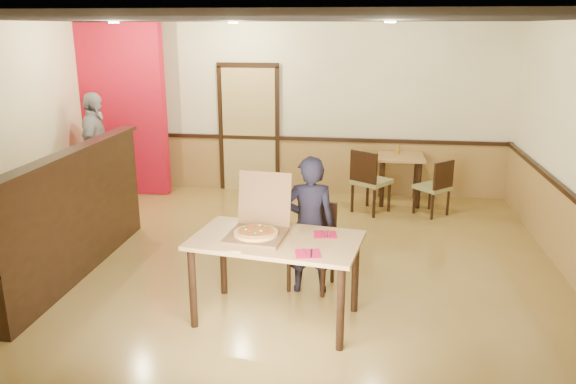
# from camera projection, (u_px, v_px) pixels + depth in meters

# --- Properties ---
(floor) EXTENTS (7.00, 7.00, 0.00)m
(floor) POSITION_uv_depth(u_px,v_px,m) (258.00, 275.00, 6.40)
(floor) COLOR #A68540
(floor) RESTS_ON ground
(ceiling) EXTENTS (7.00, 7.00, 0.00)m
(ceiling) POSITION_uv_depth(u_px,v_px,m) (254.00, 19.00, 5.60)
(ceiling) COLOR black
(ceiling) RESTS_ON wall_back
(wall_back) EXTENTS (7.00, 0.00, 7.00)m
(wall_back) POSITION_uv_depth(u_px,v_px,m) (296.00, 109.00, 9.33)
(wall_back) COLOR #FAF3C3
(wall_back) RESTS_ON floor
(wainscot_back) EXTENTS (7.00, 0.04, 0.90)m
(wainscot_back) POSITION_uv_depth(u_px,v_px,m) (296.00, 165.00, 9.57)
(wainscot_back) COLOR olive
(wainscot_back) RESTS_ON floor
(chair_rail_back) EXTENTS (7.00, 0.06, 0.06)m
(chair_rail_back) POSITION_uv_depth(u_px,v_px,m) (296.00, 138.00, 9.41)
(chair_rail_back) COLOR black
(chair_rail_back) RESTS_ON wall_back
(back_door) EXTENTS (0.90, 0.06, 2.10)m
(back_door) POSITION_uv_depth(u_px,v_px,m) (249.00, 130.00, 9.49)
(back_door) COLOR tan
(back_door) RESTS_ON wall_back
(booth_partition) EXTENTS (0.20, 3.10, 1.44)m
(booth_partition) POSITION_uv_depth(u_px,v_px,m) (78.00, 212.00, 6.27)
(booth_partition) COLOR black
(booth_partition) RESTS_ON floor
(red_accent_panel) EXTENTS (1.60, 0.20, 2.78)m
(red_accent_panel) POSITION_uv_depth(u_px,v_px,m) (118.00, 110.00, 9.24)
(red_accent_panel) COLOR #B80D23
(red_accent_panel) RESTS_ON floor
(spot_a) EXTENTS (0.14, 0.14, 0.02)m
(spot_a) POSITION_uv_depth(u_px,v_px,m) (114.00, 22.00, 7.62)
(spot_a) COLOR beige
(spot_a) RESTS_ON ceiling
(spot_b) EXTENTS (0.14, 0.14, 0.02)m
(spot_b) POSITION_uv_depth(u_px,v_px,m) (233.00, 23.00, 8.09)
(spot_b) COLOR beige
(spot_b) RESTS_ON ceiling
(spot_c) EXTENTS (0.14, 0.14, 0.02)m
(spot_c) POSITION_uv_depth(u_px,v_px,m) (390.00, 22.00, 6.85)
(spot_c) COLOR beige
(spot_c) RESTS_ON ceiling
(main_table) EXTENTS (1.67, 1.11, 0.83)m
(main_table) POSITION_uv_depth(u_px,v_px,m) (276.00, 249.00, 5.25)
(main_table) COLOR #B2854B
(main_table) RESTS_ON floor
(diner_chair) EXTENTS (0.54, 0.54, 0.92)m
(diner_chair) POSITION_uv_depth(u_px,v_px,m) (313.00, 241.00, 6.05)
(diner_chair) COLOR olive
(diner_chair) RESTS_ON floor
(side_chair_left) EXTENTS (0.67, 0.67, 0.98)m
(side_chair_left) POSITION_uv_depth(u_px,v_px,m) (369.00, 179.00, 8.40)
(side_chair_left) COLOR olive
(side_chair_left) RESTS_ON floor
(side_chair_right) EXTENTS (0.60, 0.60, 0.86)m
(side_chair_right) POSITION_uv_depth(u_px,v_px,m) (436.00, 185.00, 8.30)
(side_chair_right) COLOR olive
(side_chair_right) RESTS_ON floor
(side_table) EXTENTS (0.72, 0.72, 0.77)m
(side_table) POSITION_uv_depth(u_px,v_px,m) (400.00, 166.00, 8.90)
(side_table) COLOR #B2854B
(side_table) RESTS_ON floor
(diner) EXTENTS (0.58, 0.42, 1.48)m
(diner) POSITION_uv_depth(u_px,v_px,m) (310.00, 225.00, 5.84)
(diner) COLOR black
(diner) RESTS_ON floor
(passerby) EXTENTS (0.63, 1.11, 1.77)m
(passerby) POSITION_uv_depth(u_px,v_px,m) (96.00, 150.00, 8.73)
(passerby) COLOR gray
(passerby) RESTS_ON floor
(pizza_box) EXTENTS (0.58, 0.67, 0.55)m
(pizza_box) POSITION_uv_depth(u_px,v_px,m) (258.00, 229.00, 5.26)
(pizza_box) COLOR brown
(pizza_box) RESTS_ON main_table
(pizza) EXTENTS (0.49, 0.49, 0.03)m
(pizza) POSITION_uv_depth(u_px,v_px,m) (256.00, 233.00, 5.21)
(pizza) COLOR #F9B85A
(pizza) RESTS_ON pizza_box
(napkin_near) EXTENTS (0.26, 0.26, 0.01)m
(napkin_near) POSITION_uv_depth(u_px,v_px,m) (308.00, 254.00, 4.86)
(napkin_near) COLOR red
(napkin_near) RESTS_ON main_table
(napkin_far) EXTENTS (0.23, 0.23, 0.01)m
(napkin_far) POSITION_uv_depth(u_px,v_px,m) (325.00, 234.00, 5.31)
(napkin_far) COLOR red
(napkin_far) RESTS_ON main_table
(condiment) EXTENTS (0.05, 0.05, 0.13)m
(condiment) POSITION_uv_depth(u_px,v_px,m) (398.00, 150.00, 8.94)
(condiment) COLOR olive
(condiment) RESTS_ON side_table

